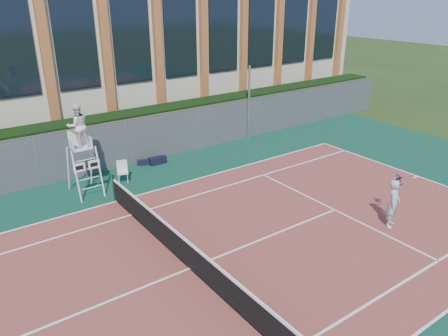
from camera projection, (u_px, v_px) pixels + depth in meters
ground at (190, 269)px, 13.03m from camera, size 120.00×120.00×0.00m
apron at (173, 254)px, 13.78m from camera, size 36.00×20.00×0.01m
tennis_court at (190, 269)px, 13.02m from camera, size 23.77×10.97×0.02m
tennis_net at (189, 254)px, 12.82m from camera, size 0.10×11.30×1.10m
fence at (85, 152)px, 19.22m from camera, size 40.00×0.06×2.20m
hedge at (76, 145)px, 20.12m from camera, size 40.00×1.40×2.20m
building at (23, 57)px, 24.94m from camera, size 45.00×10.60×8.22m
steel_pole at (249, 103)px, 23.75m from camera, size 0.12×0.12×4.02m
umpire_chair at (78, 128)px, 16.92m from camera, size 1.05×1.62×3.76m
plastic_chair at (122, 170)px, 18.72m from camera, size 0.58×0.58×0.96m
sports_bag_near at (158, 160)px, 20.80m from camera, size 0.83×0.36×0.35m
sports_bag_far at (144, 162)px, 20.71m from camera, size 0.64×0.44×0.23m
tennis_player at (393, 203)px, 15.07m from camera, size 1.02×0.77×1.74m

